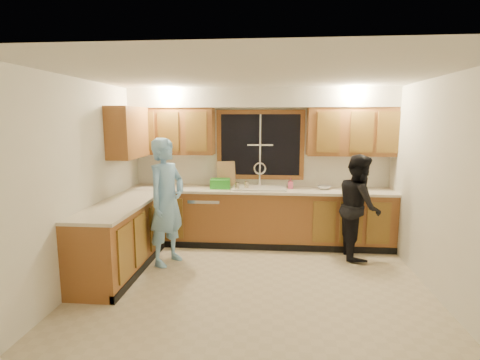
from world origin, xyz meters
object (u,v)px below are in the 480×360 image
object	(u,v)px
woman	(359,206)
bowl	(324,188)
dishwasher	(207,218)
knife_block	(160,180)
sink	(259,192)
soap_bottle	(290,183)
stove	(101,253)
man	(167,202)
dish_crate	(220,183)

from	to	relation	value
woman	bowl	size ratio (longest dim) A/B	6.82
dishwasher	knife_block	distance (m)	1.01
sink	soap_bottle	world-z (taller)	sink
stove	knife_block	distance (m)	1.96
knife_block	sink	bearing A→B (deg)	-7.91
stove	sink	bearing A→B (deg)	45.39
woman	knife_block	bearing A→B (deg)	81.85
man	dish_crate	bearing A→B (deg)	-8.50
man	soap_bottle	bearing A→B (deg)	-35.84
sink	knife_block	bearing A→B (deg)	178.66
woman	man	bearing A→B (deg)	100.75
bowl	dish_crate	bearing A→B (deg)	-178.98
dishwasher	knife_block	size ratio (longest dim) A/B	3.74
knife_block	soap_bottle	distance (m)	2.14
dish_crate	bowl	distance (m)	1.66
man	woman	size ratio (longest dim) A/B	1.16
sink	dishwasher	world-z (taller)	sink
soap_bottle	bowl	size ratio (longest dim) A/B	0.77
woman	sink	bearing A→B (deg)	74.05
dish_crate	soap_bottle	bearing A→B (deg)	2.08
man	woman	xyz separation A→B (m)	(2.72, 0.49, -0.12)
woman	dishwasher	bearing A→B (deg)	80.24
woman	knife_block	size ratio (longest dim) A/B	6.96
dish_crate	dishwasher	bearing A→B (deg)	-173.89
dishwasher	woman	xyz separation A→B (m)	(2.32, -0.42, 0.35)
woman	dish_crate	world-z (taller)	woman
dishwasher	sink	bearing A→B (deg)	0.99
man	stove	bearing A→B (deg)	173.30
sink	soap_bottle	size ratio (longest dim) A/B	5.02
bowl	knife_block	bearing A→B (deg)	-180.00
bowl	soap_bottle	bearing A→B (deg)	178.78
sink	stove	bearing A→B (deg)	-134.61
bowl	sink	bearing A→B (deg)	-177.86
sink	dish_crate	world-z (taller)	sink
stove	dish_crate	bearing A→B (deg)	57.46
soap_bottle	stove	bearing A→B (deg)	-140.78
stove	knife_block	world-z (taller)	knife_block
soap_bottle	bowl	distance (m)	0.54
sink	soap_bottle	distance (m)	0.52
woman	soap_bottle	bearing A→B (deg)	64.09
sink	bowl	bearing A→B (deg)	2.14
sink	dish_crate	bearing A→B (deg)	179.19
woman	dish_crate	distance (m)	2.16
dish_crate	soap_bottle	world-z (taller)	soap_bottle
knife_block	soap_bottle	world-z (taller)	knife_block
man	knife_block	bearing A→B (deg)	47.15
dish_crate	bowl	bearing A→B (deg)	1.02
man	knife_block	world-z (taller)	man
dishwasher	bowl	xyz separation A→B (m)	(1.88, 0.05, 0.54)
dish_crate	soap_bottle	size ratio (longest dim) A/B	1.82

